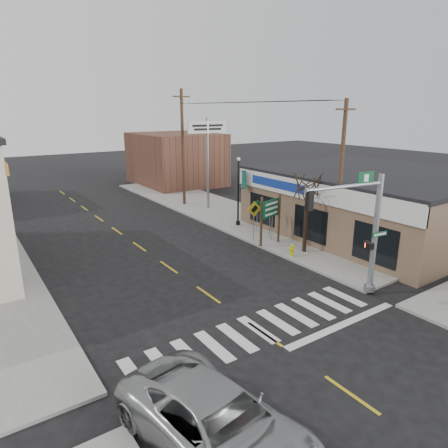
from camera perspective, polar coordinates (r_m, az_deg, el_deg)
ground at (r=15.64m, az=5.80°, el=-15.37°), size 140.00×140.00×0.00m
sidewalk_right at (r=30.23m, az=3.17°, el=0.56°), size 6.00×38.00×0.13m
center_line at (r=21.69m, az=-7.91°, el=-6.11°), size 0.12×56.00×0.01m
crosswalk at (r=15.90m, az=4.85°, el=-14.75°), size 11.00×2.20×0.01m
thrift_store at (r=28.92m, az=20.58°, el=2.79°), size 12.00×14.00×4.00m
bldg_distant_right at (r=45.47m, az=-6.90°, el=9.22°), size 8.00×10.00×5.60m
suv at (r=10.78m, az=-0.88°, el=-26.74°), size 3.63×6.23×1.63m
traffic_signal_pole at (r=18.10m, az=19.76°, el=0.03°), size 4.37×0.37×5.53m
guide_sign at (r=24.28m, az=6.71°, el=1.51°), size 1.73×0.14×3.03m
fire_hydrant at (r=22.89m, az=9.68°, el=-3.62°), size 0.22×0.22×0.70m
ped_crossing_sign at (r=24.84m, az=4.33°, el=1.49°), size 1.00×0.07×2.57m
lamp_post at (r=28.16m, az=2.15°, el=5.42°), size 0.63×0.49×4.83m
dance_center_sign at (r=32.91m, az=-2.38°, el=11.74°), size 3.49×0.22×7.42m
bare_tree at (r=22.83m, az=11.94°, el=6.26°), size 2.70×2.70×5.41m
shrub_front at (r=24.78m, az=19.73°, el=-2.51°), size 1.37×1.37×1.03m
shrub_back at (r=27.58m, az=9.08°, el=-0.13°), size 1.08×1.08×0.81m
utility_pole_near at (r=22.90m, az=16.28°, el=6.36°), size 1.49×0.22×8.57m
utility_pole_far at (r=34.47m, az=-5.91°, el=10.89°), size 1.68×0.25×9.64m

